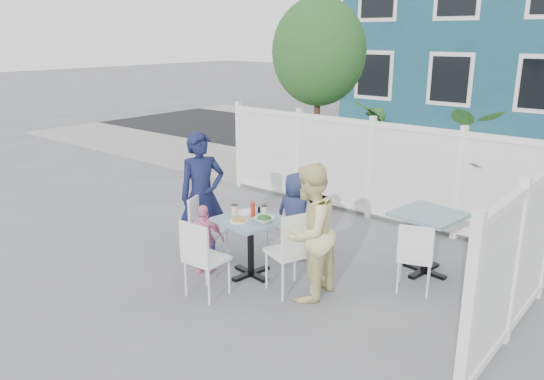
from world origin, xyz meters
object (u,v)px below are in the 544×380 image
Objects in this scene: chair_left at (204,224)px; boy at (296,215)px; chair_near at (202,254)px; woman at (309,232)px; chair_right at (293,247)px; chair_back at (292,215)px; utility_cabinet at (278,142)px; spare_table at (428,227)px; man at (202,195)px; toddler at (204,238)px; main_table at (250,231)px.

chair_left is 0.77× the size of boy.
chair_near is at bearing 75.62° from boy.
woman is at bearing 37.64° from chair_near.
chair_back is at bearing 58.71° from chair_right.
chair_right reaches higher than chair_left.
woman reaches higher than utility_cabinet.
spare_table is (4.84, -3.01, 0.01)m from utility_cabinet.
utility_cabinet reaches higher than chair_back.
chair_left is 1.02m from chair_near.
utility_cabinet reaches higher than chair_left.
boy reaches higher than spare_table.
man is at bearing -97.69° from woman.
toddler is at bearing 23.72° from chair_left.
chair_left is at bearing 36.91° from boy.
chair_left is (2.45, -4.56, -0.08)m from utility_cabinet.
toddler is (0.21, -0.21, -0.08)m from chair_left.
chair_back is (0.77, 0.89, 0.06)m from chair_left.
chair_back is 0.59× the size of man.
chair_back is 1.24m from toddler.
woman reaches higher than chair_right.
spare_table is at bearing 50.25° from chair_near.
woman is 1.78× the size of toddler.
main_table is at bearing 105.86° from chair_right.
boy is at bearing 83.38° from chair_near.
utility_cabinet reaches higher than main_table.
chair_right reaches higher than spare_table.
main_table is 0.87× the size of chair_near.
boy is 1.28m from toddler.
chair_back is at bearing 85.06° from chair_near.
chair_right reaches higher than main_table.
man is 0.66m from toddler.
woman is (0.18, 0.05, 0.20)m from chair_right.
woman is (0.88, -0.00, 0.20)m from main_table.
spare_table is 0.84× the size of chair_right.
utility_cabinet is 1.03× the size of boy.
utility_cabinet is 4.97m from man.
main_table is (3.20, -4.48, -0.02)m from utility_cabinet.
chair_near is (-1.67, -2.26, -0.08)m from spare_table.
woman reaches higher than spare_table.
chair_left is 1.02× the size of toddler.
chair_near is at bearing -92.05° from main_table.
chair_back is 0.05m from boy.
chair_right is 0.86× the size of boy.
man is 1.27m from boy.
utility_cabinet is at bearing 117.75° from chair_near.
spare_table is 2.85m from chair_left.
woman is 1.34× the size of boy.
man reaches higher than main_table.
toddler is (-1.42, -0.28, -0.35)m from woman.
boy is at bearing -157.97° from spare_table.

